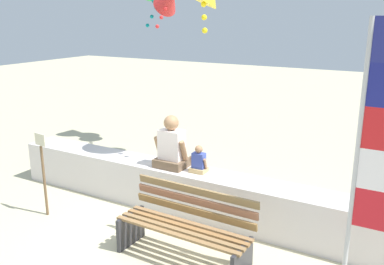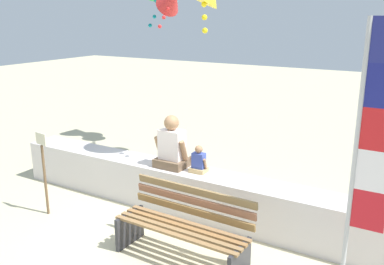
% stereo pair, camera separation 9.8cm
% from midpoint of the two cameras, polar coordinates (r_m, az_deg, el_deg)
% --- Properties ---
extents(ground_plane, '(40.00, 40.00, 0.00)m').
position_cam_midpoint_polar(ground_plane, '(5.91, -3.09, -14.51)').
color(ground_plane, beige).
extents(seawall_ledge, '(6.83, 0.56, 0.70)m').
position_cam_midpoint_polar(seawall_ledge, '(6.44, 1.40, -8.31)').
color(seawall_ledge, silver).
rests_on(seawall_ledge, ground).
extents(park_bench, '(1.75, 0.65, 0.88)m').
position_cam_midpoint_polar(park_bench, '(5.34, -0.56, -12.77)').
color(park_bench, olive).
rests_on(park_bench, ground).
extents(person_adult, '(0.53, 0.39, 0.82)m').
position_cam_midpoint_polar(person_adult, '(6.44, -2.33, -1.97)').
color(person_adult, brown).
rests_on(person_adult, seawall_ledge).
extents(person_child, '(0.27, 0.20, 0.42)m').
position_cam_midpoint_polar(person_child, '(6.26, 1.36, -4.00)').
color(person_child, tan).
rests_on(person_child, seawall_ledge).
extents(flag_banner, '(0.38, 0.05, 2.96)m').
position_cam_midpoint_polar(flag_banner, '(4.59, 23.43, -1.42)').
color(flag_banner, '#B7B7BC').
rests_on(flag_banner, ground).
extents(sign_post, '(0.24, 0.05, 1.30)m').
position_cam_midpoint_polar(sign_post, '(6.69, -19.08, -4.44)').
color(sign_post, brown).
rests_on(sign_post, ground).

